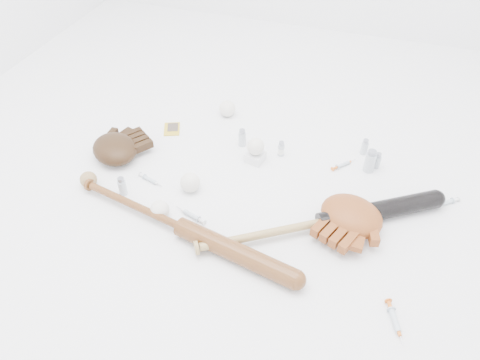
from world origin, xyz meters
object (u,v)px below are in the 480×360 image
(pedestal, at_px, (255,157))
(bat_dark, at_px, (322,222))
(glove_dark, at_px, (115,149))
(bat_wood, at_px, (182,227))

(pedestal, bearing_deg, bat_dark, -41.01)
(bat_dark, height_order, glove_dark, glove_dark)
(pedestal, bearing_deg, glove_dark, -163.71)
(pedestal, bearing_deg, bat_wood, -105.00)
(bat_wood, relative_size, glove_dark, 3.71)
(bat_dark, xyz_separation_m, bat_wood, (-0.45, -0.17, -0.00))
(bat_dark, relative_size, pedestal, 13.77)
(glove_dark, distance_m, pedestal, 0.58)
(bat_dark, bearing_deg, bat_wood, 167.71)
(bat_wood, bearing_deg, pedestal, 86.67)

